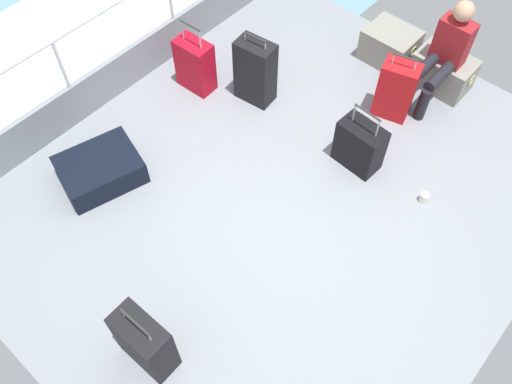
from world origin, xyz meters
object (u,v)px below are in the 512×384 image
Objects in this scene: cargo_crate_1 at (443,72)px; suitcase_5 at (195,65)px; passenger_seated at (444,53)px; suitcase_4 at (145,342)px; suitcase_1 at (396,90)px; paper_cup at (424,198)px; suitcase_0 at (255,72)px; cargo_crate_0 at (390,45)px; suitcase_2 at (101,170)px; suitcase_3 at (360,146)px.

cargo_crate_1 is 2.63m from suitcase_5.
passenger_seated reaches higher than cargo_crate_1.
passenger_seated reaches higher than suitcase_4.
suitcase_1 is 1.16m from paper_cup.
passenger_seated is 1.43× the size of suitcase_1.
paper_cup is at bearing -61.18° from passenger_seated.
suitcase_4 is (1.24, -2.63, -0.05)m from suitcase_0.
suitcase_0 reaches higher than suitcase_1.
suitcase_4 is (0.52, -4.07, 0.11)m from cargo_crate_0.
suitcase_5 reaches higher than suitcase_2.
cargo_crate_1 is at bearing 46.56° from suitcase_0.
cargo_crate_0 is at bearing 71.17° from suitcase_2.
paper_cup is (0.69, -1.43, -0.14)m from cargo_crate_1.
suitcase_4 is 2.97m from suitcase_5.
cargo_crate_1 is 6.47× the size of paper_cup.
suitcase_2 is (-1.59, -2.54, -0.19)m from suitcase_1.
passenger_seated is 2.53m from suitcase_5.
suitcase_5 is at bearing 97.98° from suitcase_2.
suitcase_2 is 8.60× the size of paper_cup.
suitcase_2 is at bearing -118.53° from cargo_crate_1.
cargo_crate_0 is 2.17m from suitcase_5.
suitcase_0 is 0.94× the size of suitcase_2.
suitcase_0 is 1.00× the size of suitcase_5.
paper_cup is (0.74, 0.04, -0.20)m from suitcase_3.
passenger_seated is at bearing 71.49° from suitcase_1.
paper_cup is at bearing -40.69° from suitcase_1.
suitcase_5 is (-1.79, -1.06, -0.03)m from suitcase_1.
passenger_seated reaches higher than suitcase_0.
suitcase_3 reaches higher than suitcase_4.
suitcase_0 is at bearing -137.25° from passenger_seated.
suitcase_1 is at bearing 58.01° from suitcase_2.
suitcase_2 is at bearing -121.99° from suitcase_1.
suitcase_2 is (-1.76, -3.23, -0.06)m from cargo_crate_1.
suitcase_2 is at bearing -143.56° from paper_cup.
suitcase_4 is at bearing -64.70° from suitcase_0.
suitcase_0 is 1.13× the size of suitcase_3.
passenger_seated is at bearing 87.68° from suitcase_3.
cargo_crate_0 is 0.90× the size of cargo_crate_1.
suitcase_5 is (-1.91, -0.28, 0.04)m from suitcase_3.
suitcase_2 is (-0.38, -1.77, -0.23)m from suitcase_0.
cargo_crate_0 is at bearing 97.32° from suitcase_4.
suitcase_0 is at bearing -116.48° from cargo_crate_0.
suitcase_3 is at bearing -67.41° from cargo_crate_0.
suitcase_3 is at bearing -92.32° from passenger_seated.
cargo_crate_0 is 0.78m from passenger_seated.
suitcase_3 reaches higher than suitcase_2.
cargo_crate_0 is 0.54× the size of passenger_seated.
suitcase_0 is (-0.72, -1.44, 0.17)m from cargo_crate_0.
suitcase_4 is at bearing -91.99° from passenger_seated.
suitcase_0 reaches higher than suitcase_2.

